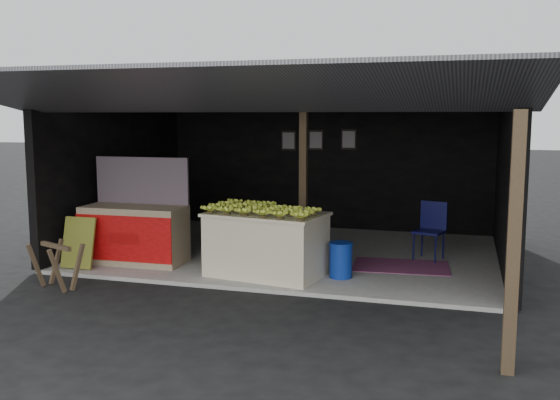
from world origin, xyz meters
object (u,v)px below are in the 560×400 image
(banana_table, at_px, (266,244))
(sawhorse, at_px, (56,261))
(plastic_chair, at_px, (431,225))
(water_barrel, at_px, (341,261))
(white_crate, at_px, (280,237))
(neighbor_stall, at_px, (135,232))

(banana_table, distance_m, sawhorse, 3.00)
(sawhorse, bearing_deg, plastic_chair, 54.79)
(water_barrel, height_order, plastic_chair, plastic_chair)
(banana_table, height_order, white_crate, banana_table)
(white_crate, relative_size, neighbor_stall, 0.52)
(water_barrel, bearing_deg, sawhorse, -157.49)
(plastic_chair, bearing_deg, white_crate, -138.90)
(neighbor_stall, bearing_deg, banana_table, -5.74)
(sawhorse, relative_size, plastic_chair, 0.79)
(banana_table, xyz_separation_m, white_crate, (-0.01, 0.79, -0.04))
(banana_table, distance_m, white_crate, 0.79)
(banana_table, relative_size, plastic_chair, 1.94)
(banana_table, xyz_separation_m, water_barrel, (1.10, 0.19, -0.23))
(neighbor_stall, bearing_deg, sawhorse, -104.44)
(sawhorse, bearing_deg, banana_table, 49.36)
(banana_table, height_order, sawhorse, banana_table)
(banana_table, height_order, plastic_chair, plastic_chair)
(white_crate, bearing_deg, water_barrel, -33.25)
(banana_table, height_order, neighbor_stall, neighbor_stall)
(banana_table, xyz_separation_m, sawhorse, (-2.67, -1.37, -0.12))
(banana_table, height_order, water_barrel, banana_table)
(white_crate, bearing_deg, plastic_chair, 19.11)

